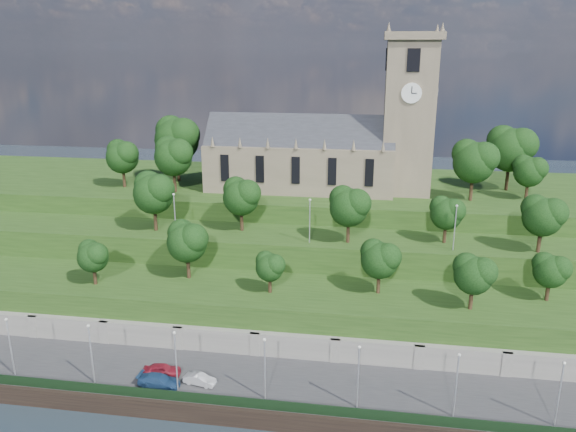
% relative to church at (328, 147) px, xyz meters
% --- Properties ---
extents(ground, '(320.00, 320.00, 0.00)m').
position_rel_church_xyz_m(ground, '(-0.79, -45.98, -22.52)').
color(ground, black).
rests_on(ground, ground).
extents(promenade, '(160.00, 12.00, 2.00)m').
position_rel_church_xyz_m(promenade, '(-0.79, -39.98, -21.52)').
color(promenade, '#2D2D30').
rests_on(promenade, ground).
extents(quay_wall, '(160.00, 0.50, 2.20)m').
position_rel_church_xyz_m(quay_wall, '(-0.79, -46.03, -21.42)').
color(quay_wall, black).
rests_on(quay_wall, ground).
extents(fence, '(160.00, 0.10, 1.20)m').
position_rel_church_xyz_m(fence, '(-0.79, -45.38, -19.92)').
color(fence, black).
rests_on(fence, promenade).
extents(retaining_wall, '(160.00, 2.10, 5.00)m').
position_rel_church_xyz_m(retaining_wall, '(-0.79, -34.01, -20.02)').
color(retaining_wall, slate).
rests_on(retaining_wall, ground).
extents(embankment_lower, '(160.00, 12.00, 8.00)m').
position_rel_church_xyz_m(embankment_lower, '(-0.79, -27.98, -18.52)').
color(embankment_lower, '#1F3C14').
rests_on(embankment_lower, ground).
extents(embankment_upper, '(160.00, 10.00, 12.00)m').
position_rel_church_xyz_m(embankment_upper, '(-0.79, -16.98, -16.52)').
color(embankment_upper, '#1F3C14').
rests_on(embankment_upper, ground).
extents(hilltop, '(160.00, 32.00, 15.00)m').
position_rel_church_xyz_m(hilltop, '(-0.79, 4.02, -15.02)').
color(hilltop, '#1F3C14').
rests_on(hilltop, ground).
extents(church, '(38.60, 12.35, 27.60)m').
position_rel_church_xyz_m(church, '(0.00, 0.00, 0.00)').
color(church, brown).
rests_on(church, hilltop).
extents(trees_lower, '(63.88, 9.15, 8.29)m').
position_rel_church_xyz_m(trees_lower, '(0.53, -27.64, -9.68)').
color(trees_lower, black).
rests_on(trees_lower, embankment_lower).
extents(trees_upper, '(61.62, 8.52, 9.12)m').
position_rel_church_xyz_m(trees_upper, '(-0.47, -17.85, -4.90)').
color(trees_upper, black).
rests_on(trees_upper, embankment_upper).
extents(trees_hilltop, '(74.36, 16.93, 11.99)m').
position_rel_church_xyz_m(trees_hilltop, '(-2.13, -0.52, -0.42)').
color(trees_hilltop, black).
rests_on(trees_hilltop, hilltop).
extents(lamp_posts_promenade, '(60.36, 0.36, 7.39)m').
position_rel_church_xyz_m(lamp_posts_promenade, '(-2.79, -43.48, -16.23)').
color(lamp_posts_promenade, '#B2B2B7').
rests_on(lamp_posts_promenade, promenade).
extents(lamp_posts_upper, '(40.36, 0.36, 6.54)m').
position_rel_church_xyz_m(lamp_posts_upper, '(-0.79, -19.98, -6.67)').
color(lamp_posts_upper, '#B2B2B7').
rests_on(lamp_posts_upper, embankment_upper).
extents(car_left, '(4.62, 2.50, 1.49)m').
position_rel_church_xyz_m(car_left, '(-15.59, -40.96, -19.78)').
color(car_left, maroon).
rests_on(car_left, promenade).
extents(car_middle, '(3.94, 1.96, 1.24)m').
position_rel_church_xyz_m(car_middle, '(-10.69, -41.96, -19.90)').
color(car_middle, '#9A9A9F').
rests_on(car_middle, promenade).
extents(car_right, '(4.95, 2.21, 1.41)m').
position_rel_church_xyz_m(car_right, '(-15.15, -43.04, -19.82)').
color(car_right, navy).
rests_on(car_right, promenade).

